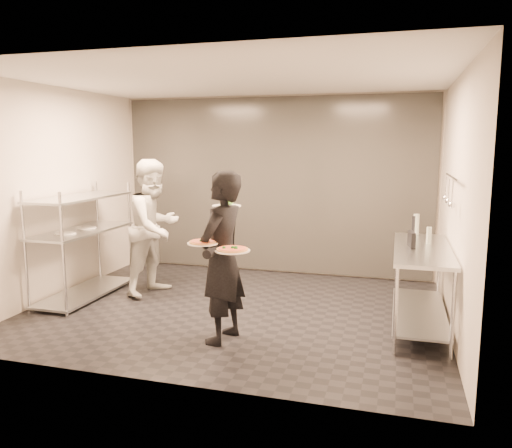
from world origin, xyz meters
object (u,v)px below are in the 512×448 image
(pass_rack, at_px, (83,240))
(bottle_green, at_px, (416,224))
(bottle_clear, at_px, (429,235))
(bottle_dark, at_px, (415,225))
(waiter, at_px, (222,258))
(pizza_plate_near, at_px, (203,242))
(prep_counter, at_px, (421,273))
(pizza_plate_far, at_px, (232,250))
(pos_monitor, at_px, (412,239))
(salad_plate, at_px, (227,204))
(chef, at_px, (155,227))

(pass_rack, bearing_deg, bottle_green, 10.62)
(bottle_clear, bearing_deg, bottle_dark, 104.91)
(waiter, relative_size, pizza_plate_near, 5.80)
(prep_counter, relative_size, pizza_plate_far, 5.11)
(pizza_plate_far, height_order, pos_monitor, pos_monitor)
(prep_counter, distance_m, salad_plate, 2.29)
(prep_counter, relative_size, pos_monitor, 7.54)
(chef, relative_size, pizza_plate_near, 6.02)
(waiter, height_order, pizza_plate_far, waiter)
(pass_rack, xyz_separation_m, pizza_plate_near, (2.18, -1.12, 0.31))
(pass_rack, bearing_deg, bottle_clear, 3.45)
(pos_monitor, bearing_deg, pizza_plate_near, -160.62)
(salad_plate, bearing_deg, pizza_plate_near, -99.74)
(chef, xyz_separation_m, pizza_plate_far, (1.64, -1.55, 0.10))
(pizza_plate_far, distance_m, pos_monitor, 2.04)
(bottle_green, height_order, bottle_clear, bottle_green)
(pass_rack, height_order, pos_monitor, pass_rack)
(chef, relative_size, pizza_plate_far, 5.25)
(waiter, relative_size, pizza_plate_far, 5.06)
(pos_monitor, distance_m, bottle_dark, 0.82)
(prep_counter, distance_m, pos_monitor, 0.40)
(bottle_clear, relative_size, bottle_dark, 0.79)
(pos_monitor, bearing_deg, salad_plate, -171.72)
(chef, bearing_deg, bottle_clear, -77.18)
(prep_counter, distance_m, waiter, 2.24)
(salad_plate, height_order, bottle_clear, salad_plate)
(pizza_plate_near, distance_m, bottle_clear, 2.62)
(pizza_plate_far, height_order, salad_plate, salad_plate)
(pizza_plate_near, distance_m, bottle_green, 2.84)
(chef, bearing_deg, bottle_green, -68.30)
(chef, distance_m, pizza_plate_near, 2.03)
(salad_plate, xyz_separation_m, bottle_clear, (2.14, 0.89, -0.39))
(prep_counter, height_order, salad_plate, salad_plate)
(chef, bearing_deg, salad_plate, -111.19)
(pass_rack, relative_size, bottle_clear, 8.42)
(chef, distance_m, pos_monitor, 3.38)
(pos_monitor, distance_m, bottle_clear, 0.34)
(pass_rack, xyz_separation_m, pos_monitor, (4.21, -0.02, 0.24))
(pass_rack, relative_size, salad_plate, 5.12)
(waiter, distance_m, chef, 2.01)
(pass_rack, xyz_separation_m, salad_plate, (2.27, -0.63, 0.63))
(bottle_clear, xyz_separation_m, bottle_dark, (-0.14, 0.54, 0.02))
(pizza_plate_near, relative_size, pos_monitor, 1.29)
(bottle_green, bearing_deg, salad_plate, -144.61)
(prep_counter, height_order, bottle_clear, bottle_clear)
(salad_plate, bearing_deg, pos_monitor, 17.48)
(prep_counter, height_order, waiter, waiter)
(salad_plate, bearing_deg, pizza_plate_far, -65.34)
(pizza_plate_far, xyz_separation_m, bottle_green, (1.78, 1.94, 0.03))
(waiter, bearing_deg, pass_rack, -101.57)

